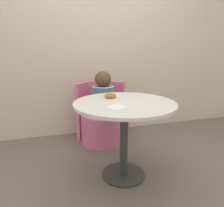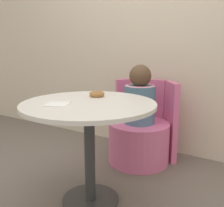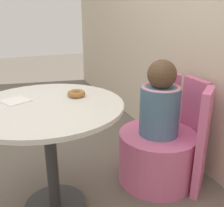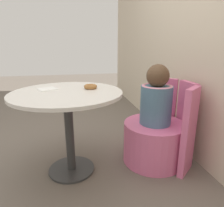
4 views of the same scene
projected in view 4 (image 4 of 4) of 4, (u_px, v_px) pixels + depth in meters
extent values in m
plane|color=#665B51|center=(75.00, 168.00, 1.75)|extent=(12.00, 12.00, 0.00)
cube|color=beige|center=(207.00, 24.00, 1.64)|extent=(6.00, 0.06, 2.40)
cylinder|color=#333333|center=(72.00, 169.00, 1.72)|extent=(0.39, 0.39, 0.02)
cylinder|color=#333333|center=(70.00, 133.00, 1.63)|extent=(0.07, 0.07, 0.65)
cylinder|color=silver|center=(67.00, 93.00, 1.53)|extent=(0.86, 0.86, 0.02)
cylinder|color=#DB6693|center=(154.00, 142.00, 1.82)|extent=(0.55, 0.55, 0.37)
cube|color=#DB6693|center=(185.00, 121.00, 1.83)|extent=(0.23, 0.05, 0.73)
cube|color=#DB6693|center=(189.00, 132.00, 1.60)|extent=(0.19, 0.21, 0.73)
cube|color=#DB6693|center=(163.00, 114.00, 2.03)|extent=(0.19, 0.21, 0.73)
cylinder|color=slate|center=(156.00, 105.00, 1.72)|extent=(0.27, 0.27, 0.33)
torus|color=pink|center=(157.00, 87.00, 1.68)|extent=(0.27, 0.27, 0.04)
sphere|color=brown|center=(158.00, 76.00, 1.65)|extent=(0.19, 0.19, 0.19)
torus|color=#9E6633|center=(91.00, 87.00, 1.63)|extent=(0.11, 0.11, 0.03)
cube|color=white|center=(48.00, 89.00, 1.61)|extent=(0.18, 0.18, 0.01)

